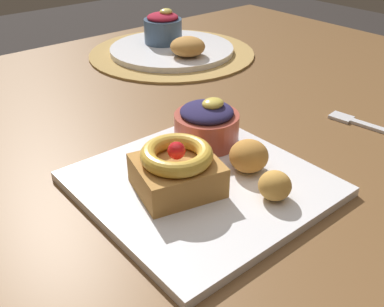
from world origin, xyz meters
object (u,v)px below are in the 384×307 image
at_px(fritter_middle, 275,186).
at_px(back_plate, 172,49).
at_px(fork, 362,124).
at_px(front_plate, 202,183).
at_px(fritter_front, 249,156).
at_px(back_pastry, 188,47).
at_px(cake_slice, 177,169).
at_px(berry_ramekin, 207,124).
at_px(back_ramekin, 163,28).

relative_size(fritter_middle, back_plate, 0.14).
xyz_separation_m(back_plate, fork, (0.01, -0.47, -0.01)).
bearing_deg(front_plate, fork, -6.18).
distance_m(fritter_front, back_plate, 0.52).
bearing_deg(back_plate, fork, -88.26).
height_order(fritter_middle, back_plate, fritter_middle).
distance_m(front_plate, back_pastry, 0.46).
bearing_deg(fork, fritter_front, 79.24).
xyz_separation_m(cake_slice, back_plate, (0.33, 0.44, -0.03)).
bearing_deg(fritter_front, back_plate, 63.28).
height_order(back_plate, fork, back_plate).
bearing_deg(fritter_front, cake_slice, 165.42).
distance_m(cake_slice, back_plate, 0.55).
height_order(front_plate, back_pastry, back_pastry).
distance_m(berry_ramekin, fritter_middle, 0.15).
xyz_separation_m(berry_ramekin, fritter_front, (-0.01, -0.09, -0.01)).
relative_size(fritter_middle, back_ramekin, 0.45).
height_order(front_plate, back_ramekin, back_ramekin).
distance_m(fritter_middle, back_plate, 0.58).
xyz_separation_m(back_ramekin, back_pastry, (-0.02, -0.11, -0.01)).
distance_m(berry_ramekin, fork, 0.26).
relative_size(front_plate, back_pastry, 3.67).
distance_m(fritter_front, fritter_middle, 0.06).
relative_size(back_pastry, fork, 0.59).
bearing_deg(fritter_front, back_pastry, 60.56).
bearing_deg(fork, back_plate, -6.22).
distance_m(front_plate, back_ramekin, 0.57).
relative_size(back_plate, back_ramekin, 3.21).
bearing_deg(back_plate, front_plate, -123.50).
height_order(berry_ramekin, back_pastry, berry_ramekin).
height_order(front_plate, fork, front_plate).
bearing_deg(fritter_middle, front_plate, 115.07).
bearing_deg(fritter_middle, fork, 10.45).
bearing_deg(back_plate, back_pastry, -99.85).
xyz_separation_m(fritter_middle, back_plate, (0.25, 0.52, -0.02)).
distance_m(front_plate, back_plate, 0.53).
xyz_separation_m(back_plate, back_ramekin, (0.01, 0.04, 0.04)).
bearing_deg(front_plate, fritter_front, -19.56).
height_order(back_plate, back_ramekin, back_ramekin).
height_order(fritter_middle, back_pastry, back_pastry).
height_order(front_plate, berry_ramekin, berry_ramekin).
relative_size(cake_slice, fritter_front, 2.25).
relative_size(front_plate, fork, 2.15).
distance_m(berry_ramekin, back_ramekin, 0.47).
distance_m(front_plate, fork, 0.31).
relative_size(front_plate, berry_ramekin, 3.00).
bearing_deg(fork, back_pastry, -4.13).
relative_size(fritter_front, back_plate, 0.18).
height_order(cake_slice, fork, cake_slice).
relative_size(front_plate, fritter_middle, 7.00).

